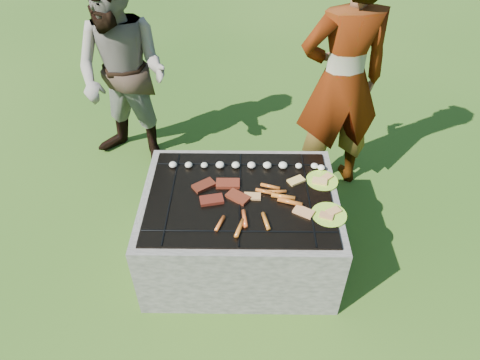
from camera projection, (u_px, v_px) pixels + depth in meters
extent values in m
plane|color=#1E4611|center=(240.00, 255.00, 3.21)|extent=(60.00, 60.00, 0.00)
cube|color=#A29A90|center=(241.00, 188.00, 3.32)|extent=(1.30, 0.18, 0.60)
cube|color=gray|center=(239.00, 275.00, 2.70)|extent=(1.30, 0.18, 0.60)
cube|color=#A8A095|center=(161.00, 227.00, 3.02)|extent=(0.18, 0.64, 0.60)
cube|color=#9D958B|center=(319.00, 228.00, 3.01)|extent=(0.18, 0.64, 0.60)
cube|color=black|center=(240.00, 233.00, 3.05)|extent=(0.94, 0.64, 0.48)
sphere|color=#FF5914|center=(240.00, 211.00, 2.91)|extent=(0.10, 0.10, 0.10)
cube|color=black|center=(240.00, 196.00, 2.81)|extent=(1.20, 0.90, 0.01)
cylinder|color=black|center=(172.00, 195.00, 2.81)|extent=(0.01, 0.88, 0.01)
cylinder|color=black|center=(240.00, 195.00, 2.81)|extent=(0.01, 0.88, 0.01)
cylinder|color=black|center=(308.00, 196.00, 2.80)|extent=(0.01, 0.88, 0.01)
cylinder|color=black|center=(239.00, 231.00, 2.57)|extent=(1.18, 0.01, 0.01)
cylinder|color=black|center=(240.00, 165.00, 3.05)|extent=(1.18, 0.01, 0.01)
ellipsoid|color=beige|center=(173.00, 165.00, 3.02)|extent=(0.06, 0.06, 0.04)
ellipsoid|color=beige|center=(189.00, 165.00, 3.02)|extent=(0.05, 0.05, 0.04)
ellipsoid|color=beige|center=(204.00, 165.00, 3.02)|extent=(0.05, 0.05, 0.03)
ellipsoid|color=beige|center=(220.00, 165.00, 3.01)|extent=(0.06, 0.06, 0.04)
ellipsoid|color=beige|center=(236.00, 165.00, 3.01)|extent=(0.06, 0.06, 0.04)
ellipsoid|color=white|center=(252.00, 165.00, 3.01)|extent=(0.06, 0.06, 0.04)
ellipsoid|color=#EEE8CA|center=(267.00, 165.00, 3.01)|extent=(0.06, 0.06, 0.04)
ellipsoid|color=beige|center=(283.00, 165.00, 3.01)|extent=(0.06, 0.06, 0.04)
ellipsoid|color=silver|center=(299.00, 166.00, 3.01)|extent=(0.05, 0.05, 0.03)
ellipsoid|color=white|center=(315.00, 166.00, 3.01)|extent=(0.05, 0.05, 0.04)
ellipsoid|color=white|center=(321.00, 168.00, 3.00)|extent=(0.05, 0.05, 0.04)
cube|color=maroon|center=(204.00, 185.00, 2.86)|extent=(0.17, 0.16, 0.02)
cube|color=#9C341C|center=(228.00, 184.00, 2.88)|extent=(0.16, 0.09, 0.02)
cube|color=maroon|center=(212.00, 200.00, 2.76)|extent=(0.17, 0.12, 0.02)
cube|color=maroon|center=(238.00, 197.00, 2.78)|extent=(0.17, 0.16, 0.02)
cylinder|color=orange|center=(270.00, 186.00, 2.85)|extent=(0.13, 0.06, 0.02)
cylinder|color=#BF761F|center=(277.00, 192.00, 2.82)|extent=(0.13, 0.03, 0.02)
cylinder|color=orange|center=(283.00, 197.00, 2.78)|extent=(0.16, 0.06, 0.03)
cylinder|color=#B9751E|center=(290.00, 202.00, 2.74)|extent=(0.16, 0.08, 0.03)
cylinder|color=#EE5227|center=(245.00, 219.00, 2.63)|extent=(0.04, 0.14, 0.03)
cylinder|color=orange|center=(266.00, 221.00, 2.61)|extent=(0.06, 0.14, 0.03)
cylinder|color=#EA5A26|center=(220.00, 223.00, 2.60)|extent=(0.06, 0.12, 0.02)
cylinder|color=orange|center=(240.00, 228.00, 2.57)|extent=(0.07, 0.15, 0.03)
cylinder|color=orange|center=(265.00, 192.00, 2.82)|extent=(0.13, 0.06, 0.02)
cube|color=tan|center=(252.00, 196.00, 2.79)|extent=(0.11, 0.07, 0.01)
cube|color=#EAAE77|center=(304.00, 212.00, 2.68)|extent=(0.14, 0.13, 0.02)
cube|color=#DCC870|center=(296.00, 180.00, 2.91)|extent=(0.13, 0.11, 0.01)
cylinder|color=yellow|center=(322.00, 181.00, 2.92)|extent=(0.22, 0.22, 0.01)
cube|color=#F9DC7F|center=(320.00, 181.00, 2.90)|extent=(0.11, 0.08, 0.02)
cube|color=#DEAA71|center=(326.00, 177.00, 2.93)|extent=(0.10, 0.10, 0.01)
cylinder|color=#D4FF3C|center=(329.00, 215.00, 2.68)|extent=(0.26, 0.26, 0.01)
cube|color=tan|center=(326.00, 216.00, 2.65)|extent=(0.10, 0.08, 0.01)
cube|color=#DDC771|center=(333.00, 211.00, 2.68)|extent=(0.10, 0.09, 0.01)
imported|color=gray|center=(342.00, 82.00, 3.26)|extent=(0.77, 0.58, 1.92)
imported|color=#9E9584|center=(123.00, 75.00, 3.55)|extent=(1.02, 0.91, 1.72)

